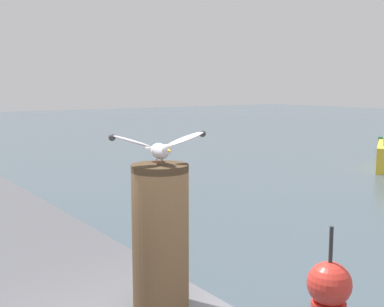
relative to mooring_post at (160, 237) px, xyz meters
name	(u,v)px	position (x,y,z in m)	size (l,w,h in m)	color
mooring_post	(160,237)	(0.00, 0.00, 0.00)	(0.37, 0.37, 0.94)	#4C3823
seagull	(160,147)	(0.00, 0.00, 0.59)	(0.39, 0.63, 0.21)	tan
channel_buoy	(329,292)	(-1.14, 3.18, -1.60)	(0.56, 0.56, 1.33)	red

